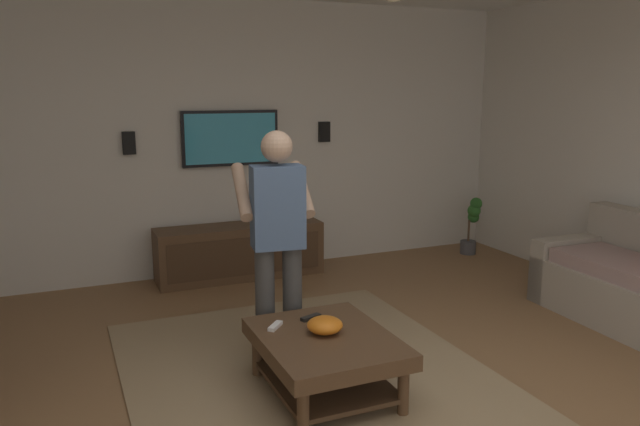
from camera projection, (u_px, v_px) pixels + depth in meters
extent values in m
cube|color=silver|center=(226.00, 138.00, 6.40)|extent=(0.10, 6.63, 2.83)
cube|color=#9E8460|center=(313.00, 380.00, 4.11)|extent=(3.06, 2.38, 0.01)
cube|color=#A89E8E|center=(572.00, 267.00, 5.72)|extent=(0.21, 0.85, 0.58)
cube|color=#513823|center=(325.00, 343.00, 3.86)|extent=(1.00, 0.80, 0.10)
cylinder|color=#513823|center=(343.00, 340.00, 4.41)|extent=(0.07, 0.07, 0.30)
cylinder|color=#513823|center=(257.00, 355.00, 4.16)|extent=(0.07, 0.07, 0.30)
cylinder|color=#513823|center=(403.00, 392.00, 3.65)|extent=(0.07, 0.07, 0.30)
cylinder|color=#513823|center=(303.00, 414.00, 3.40)|extent=(0.07, 0.07, 0.30)
cube|color=#452F1E|center=(325.00, 380.00, 3.91)|extent=(0.88, 0.68, 0.03)
cube|color=#513823|center=(240.00, 251.00, 6.34)|extent=(0.44, 1.70, 0.55)
cube|color=#412C1C|center=(246.00, 257.00, 6.14)|extent=(0.01, 1.56, 0.39)
cube|color=black|center=(231.00, 138.00, 6.33)|extent=(0.05, 1.01, 0.57)
cube|color=teal|center=(231.00, 138.00, 6.31)|extent=(0.01, 0.95, 0.51)
cylinder|color=#3F3F3F|center=(292.00, 301.00, 4.45)|extent=(0.14, 0.14, 0.82)
cylinder|color=#3F3F3F|center=(265.00, 304.00, 4.39)|extent=(0.14, 0.14, 0.82)
cube|color=slate|center=(278.00, 207.00, 4.28)|extent=(0.27, 0.39, 0.58)
sphere|color=tan|center=(277.00, 147.00, 4.20)|extent=(0.22, 0.22, 0.22)
cylinder|color=tan|center=(302.00, 189.00, 4.49)|extent=(0.49, 0.15, 0.37)
cylinder|color=tan|center=(242.00, 191.00, 4.38)|extent=(0.49, 0.15, 0.37)
cube|color=white|center=(267.00, 199.00, 4.64)|extent=(0.05, 0.05, 0.16)
cylinder|color=#4C4C51|center=(468.00, 247.00, 7.29)|extent=(0.18, 0.18, 0.15)
cylinder|color=brown|center=(469.00, 230.00, 7.25)|extent=(0.03, 0.03, 0.25)
sphere|color=#2D6B28|center=(474.00, 211.00, 7.23)|extent=(0.15, 0.15, 0.15)
sphere|color=#2D6B28|center=(473.00, 217.00, 7.28)|extent=(0.13, 0.13, 0.13)
sphere|color=#2D6B28|center=(476.00, 204.00, 7.20)|extent=(0.14, 0.14, 0.14)
ellipsoid|color=orange|center=(325.00, 325.00, 3.88)|extent=(0.23, 0.23, 0.10)
cube|color=white|center=(275.00, 326.00, 3.97)|extent=(0.14, 0.13, 0.02)
cube|color=black|center=(311.00, 317.00, 4.12)|extent=(0.09, 0.16, 0.02)
sphere|color=orange|center=(268.00, 212.00, 6.42)|extent=(0.22, 0.22, 0.22)
cube|color=black|center=(324.00, 132.00, 6.74)|extent=(0.06, 0.12, 0.22)
cube|color=black|center=(129.00, 143.00, 5.95)|extent=(0.06, 0.12, 0.22)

